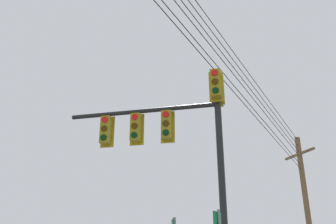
% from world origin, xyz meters
% --- Properties ---
extents(signal_mast_assembly, '(4.44, 3.10, 7.55)m').
position_xyz_m(signal_mast_assembly, '(0.62, 0.56, 5.47)').
color(signal_mast_assembly, black).
rests_on(signal_mast_assembly, ground).
extents(utility_pole_wooden, '(2.26, 0.95, 9.20)m').
position_xyz_m(utility_pole_wooden, '(2.99, -11.87, 4.74)').
color(utility_pole_wooden, brown).
rests_on(utility_pole_wooden, ground).
extents(overhead_wire_span, '(7.39, 26.00, 2.62)m').
position_xyz_m(overhead_wire_span, '(-0.69, 1.13, 8.56)').
color(overhead_wire_span, black).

